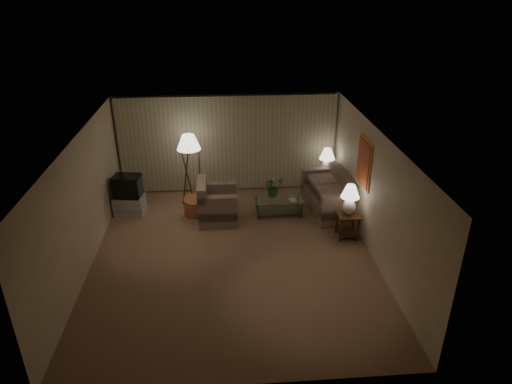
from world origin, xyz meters
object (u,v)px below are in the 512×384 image
crt_tv (127,186)px  floor_lamp (190,168)px  sofa (328,196)px  table_lamp_near (350,197)px  ottoman (196,206)px  tv_cabinet (130,205)px  side_table_near (348,222)px  armchair (218,205)px  coffee_table (279,204)px  side_table_far (325,181)px  vase (273,197)px  table_lamp_far (327,159)px

crt_tv → floor_lamp: floor_lamp is taller
sofa → table_lamp_near: (0.15, -1.35, 0.62)m
sofa → ottoman: 3.38m
tv_cabinet → floor_lamp: size_ratio=0.43×
side_table_near → crt_tv: (-5.20, 1.55, 0.37)m
floor_lamp → table_lamp_near: bearing=-30.2°
armchair → floor_lamp: bearing=33.2°
crt_tv → armchair: bearing=-4.5°
table_lamp_near → floor_lamp: (-3.66, 2.13, -0.05)m
crt_tv → coffee_table: bearing=3.9°
tv_cabinet → sofa: bearing=6.2°
crt_tv → floor_lamp: bearing=29.1°
sofa → ottoman: size_ratio=3.23×
floor_lamp → ottoman: floor_lamp is taller
tv_cabinet → crt_tv: bearing=0.0°
side_table_far → floor_lamp: floor_lamp is taller
side_table_far → table_lamp_near: bearing=-90.0°
tv_cabinet → floor_lamp: 1.80m
floor_lamp → vase: bearing=-23.0°
floor_lamp → armchair: bearing=-57.5°
armchair → table_lamp_near: 3.20m
table_lamp_near → vase: table_lamp_near is taller
vase → side_table_near: bearing=-38.3°
table_lamp_near → crt_tv: bearing=163.4°
side_table_far → armchair: bearing=-156.3°
sofa → side_table_near: 1.36m
side_table_near → table_lamp_far: size_ratio=0.82×
armchair → vase: 1.40m
table_lamp_near → sofa: bearing=96.3°
coffee_table → table_lamp_far: bearing=37.3°
armchair → vase: armchair is taller
table_lamp_far → sofa: bearing=-98.6°
table_lamp_far → coffee_table: 1.95m
side_table_far → table_lamp_far: bearing=-90.0°
table_lamp_near → ottoman: 3.89m
table_lamp_far → ottoman: size_ratio=1.16×
side_table_near → table_lamp_near: size_ratio=0.82×
sofa → crt_tv: 5.07m
side_table_near → ottoman: side_table_near is taller
side_table_near → vase: size_ratio=4.12×
armchair → table_lamp_near: (2.97, -1.04, 0.61)m
armchair → table_lamp_near: size_ratio=1.39×
crt_tv → ottoman: bearing=4.2°
crt_tv → floor_lamp: (1.54, 0.58, 0.21)m
armchair → side_table_near: bearing=-108.5°
side_table_near → table_lamp_far: 2.42m
side_table_far → floor_lamp: size_ratio=0.32×
ottoman → tv_cabinet: bearing=175.7°
crt_tv → vase: 3.64m
table_lamp_near → coffee_table: 2.04m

